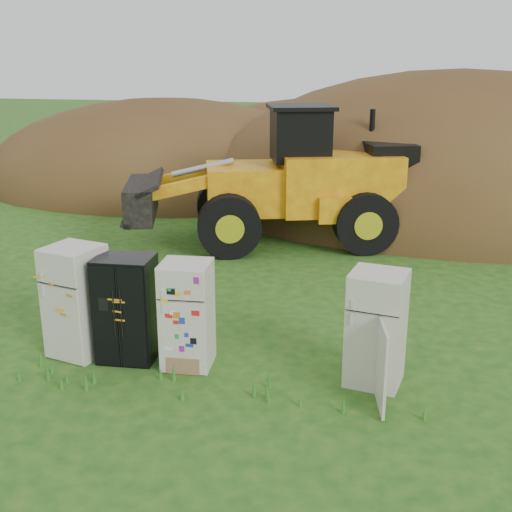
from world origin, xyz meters
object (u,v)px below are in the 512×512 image
(fridge_black_side, at_px, (127,309))
(fridge_sticker, at_px, (187,315))
(fridge_leftmost, at_px, (77,301))
(fridge_open_door, at_px, (376,328))
(wheel_loader, at_px, (265,176))

(fridge_black_side, xyz_separation_m, fridge_sticker, (1.01, -0.01, -0.01))
(fridge_leftmost, height_order, fridge_sticker, fridge_leftmost)
(fridge_leftmost, height_order, fridge_open_door, fridge_leftmost)
(fridge_black_side, xyz_separation_m, wheel_loader, (0.83, 7.12, 0.91))
(fridge_leftmost, bearing_deg, fridge_black_side, 13.31)
(fridge_open_door, distance_m, wheel_loader, 7.81)
(fridge_sticker, height_order, fridge_open_door, fridge_open_door)
(fridge_black_side, bearing_deg, fridge_open_door, -3.03)
(fridge_leftmost, xyz_separation_m, wheel_loader, (1.70, 7.11, 0.86))
(wheel_loader, bearing_deg, fridge_black_side, -113.98)
(wheel_loader, bearing_deg, fridge_leftmost, -120.75)
(fridge_leftmost, relative_size, fridge_sticker, 1.08)
(fridge_sticker, distance_m, fridge_open_door, 2.92)
(fridge_black_side, bearing_deg, fridge_sticker, -4.01)
(fridge_leftmost, relative_size, fridge_open_door, 1.05)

